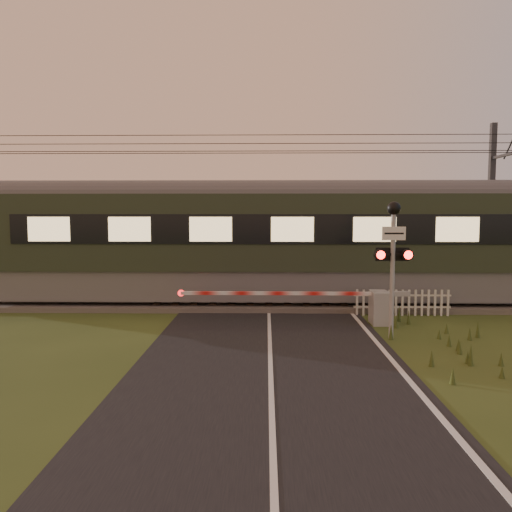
{
  "coord_description": "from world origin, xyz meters",
  "views": [
    {
      "loc": [
        -0.1,
        -11.49,
        3.35
      ],
      "look_at": [
        -0.4,
        3.2,
        2.07
      ],
      "focal_mm": 35.0,
      "sensor_mm": 36.0,
      "label": 1
    }
  ],
  "objects_px": {
    "crossing_signal": "(393,245)",
    "catenary_mast": "(491,207)",
    "boom_gate": "(366,305)",
    "picket_fence": "(402,303)"
  },
  "relations": [
    {
      "from": "picket_fence",
      "to": "catenary_mast",
      "type": "bearing_deg",
      "value": 41.99
    },
    {
      "from": "boom_gate",
      "to": "catenary_mast",
      "type": "xyz_separation_m",
      "value": [
        5.99,
        5.33,
        3.02
      ]
    },
    {
      "from": "boom_gate",
      "to": "crossing_signal",
      "type": "bearing_deg",
      "value": -80.96
    },
    {
      "from": "crossing_signal",
      "to": "catenary_mast",
      "type": "height_order",
      "value": "catenary_mast"
    },
    {
      "from": "crossing_signal",
      "to": "catenary_mast",
      "type": "bearing_deg",
      "value": 51.49
    },
    {
      "from": "picket_fence",
      "to": "catenary_mast",
      "type": "distance_m",
      "value": 6.92
    },
    {
      "from": "crossing_signal",
      "to": "catenary_mast",
      "type": "relative_size",
      "value": 0.53
    },
    {
      "from": "boom_gate",
      "to": "crossing_signal",
      "type": "height_order",
      "value": "crossing_signal"
    },
    {
      "from": "catenary_mast",
      "to": "boom_gate",
      "type": "bearing_deg",
      "value": -138.29
    },
    {
      "from": "crossing_signal",
      "to": "picket_fence",
      "type": "distance_m",
      "value": 3.84
    }
  ]
}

